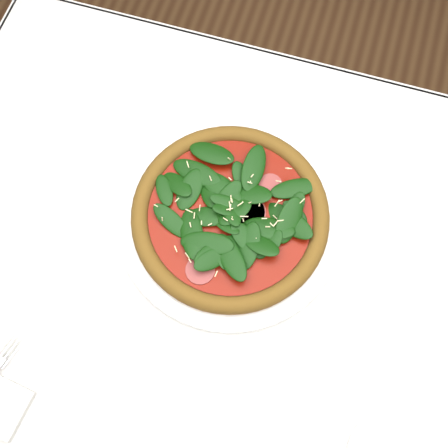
% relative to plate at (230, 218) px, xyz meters
% --- Properties ---
extents(ground, '(6.00, 6.00, 0.00)m').
position_rel_plate_xyz_m(ground, '(0.05, -0.05, -0.76)').
color(ground, brown).
rests_on(ground, ground).
extents(dining_table, '(1.21, 0.81, 0.75)m').
position_rel_plate_xyz_m(dining_table, '(0.05, -0.05, -0.11)').
color(dining_table, silver).
rests_on(dining_table, ground).
extents(plate, '(0.38, 0.38, 0.02)m').
position_rel_plate_xyz_m(plate, '(0.00, 0.00, 0.00)').
color(plate, silver).
rests_on(plate, dining_table).
extents(pizza, '(0.36, 0.36, 0.04)m').
position_rel_plate_xyz_m(pizza, '(-0.00, 0.00, 0.02)').
color(pizza, '#A06126').
rests_on(pizza, plate).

